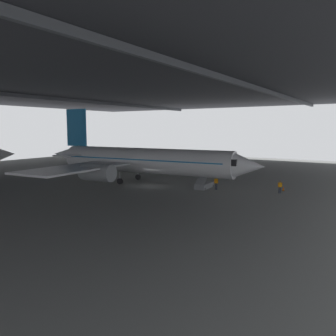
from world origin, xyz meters
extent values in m
plane|color=slate|center=(0.00, 0.00, 0.00)|extent=(110.00, 110.00, 0.00)
cube|color=#38383D|center=(0.00, 13.75, 15.49)|extent=(121.00, 99.00, 1.20)
cube|color=#4C4F54|center=(0.00, -11.00, 14.49)|extent=(115.50, 0.50, 0.70)
cube|color=#4C4F54|center=(0.00, 30.25, 14.49)|extent=(115.50, 0.50, 0.70)
cylinder|color=white|center=(0.92, 2.34, 3.49)|extent=(6.36, 28.47, 3.79)
cone|color=white|center=(2.37, -13.42, 3.49)|extent=(4.11, 4.87, 3.71)
cube|color=black|center=(2.15, -11.04, 3.97)|extent=(3.45, 2.94, 0.83)
cone|color=white|center=(-0.53, 18.09, 3.87)|extent=(3.76, 6.33, 3.22)
cube|color=#1972B2|center=(-0.31, 15.71, 8.49)|extent=(0.62, 4.14, 6.20)
cube|color=white|center=(2.42, 14.93, 4.06)|extent=(5.08, 3.53, 0.16)
cube|color=white|center=(-2.86, 14.44, 4.06)|extent=(5.08, 3.53, 0.16)
cube|color=white|center=(10.27, 7.79, 3.12)|extent=(16.41, 8.31, 0.24)
cylinder|color=#9EA3A8|center=(8.57, 5.57, 2.45)|extent=(2.79, 5.12, 2.35)
cube|color=white|center=(-9.27, 5.99, 3.12)|extent=(16.41, 8.31, 0.24)
cylinder|color=#9EA3A8|center=(-7.19, 4.12, 2.45)|extent=(2.79, 5.12, 2.35)
cube|color=#1972B2|center=(0.92, 2.34, 3.78)|extent=(6.25, 26.42, 0.16)
cylinder|color=#9EA3A8|center=(1.79, -7.09, 1.25)|extent=(0.20, 0.20, 1.15)
cylinder|color=black|center=(1.79, -7.09, 0.45)|extent=(0.38, 0.92, 0.90)
cylinder|color=#9EA3A8|center=(3.15, 5.31, 1.25)|extent=(0.20, 0.20, 1.15)
cylinder|color=black|center=(3.15, 5.31, 0.45)|extent=(0.38, 0.92, 0.90)
cylinder|color=#9EA3A8|center=(-1.82, 4.85, 1.25)|extent=(0.20, 0.20, 1.15)
cylinder|color=black|center=(-1.82, 4.85, 0.45)|extent=(0.38, 0.92, 0.90)
cube|color=slate|center=(2.34, -7.21, 0.35)|extent=(3.97, 1.85, 0.70)
cube|color=slate|center=(2.34, -7.21, 2.19)|extent=(3.68, 1.62, 3.07)
cube|color=slate|center=(4.09, -7.05, 3.68)|extent=(1.21, 1.40, 0.12)
cylinder|color=black|center=(4.03, -6.46, 4.18)|extent=(0.06, 0.06, 1.00)
cylinder|color=black|center=(4.14, -7.65, 4.18)|extent=(0.06, 0.06, 1.00)
cylinder|color=black|center=(3.85, -6.37, 0.15)|extent=(0.31, 0.15, 0.30)
cylinder|color=black|center=(3.98, -7.77, 0.15)|extent=(0.31, 0.15, 0.30)
cylinder|color=black|center=(0.71, -6.66, 0.15)|extent=(0.31, 0.15, 0.30)
cylinder|color=black|center=(0.84, -8.06, 0.15)|extent=(0.31, 0.15, 0.30)
cylinder|color=#232838|center=(4.17, -17.27, 0.41)|extent=(0.14, 0.14, 0.83)
cylinder|color=#232838|center=(4.09, -17.11, 0.41)|extent=(0.14, 0.14, 0.83)
cube|color=orange|center=(4.13, -17.19, 1.12)|extent=(0.36, 0.42, 0.59)
cylinder|color=orange|center=(4.23, -17.40, 1.15)|extent=(0.09, 0.09, 0.56)
cylinder|color=orange|center=(4.03, -16.99, 1.15)|extent=(0.09, 0.09, 0.56)
sphere|color=#8C6647|center=(4.13, -17.19, 1.54)|extent=(0.22, 0.22, 0.22)
cylinder|color=#232838|center=(2.01, -9.28, 0.44)|extent=(0.14, 0.14, 0.88)
cylinder|color=#232838|center=(1.97, -9.11, 0.44)|extent=(0.14, 0.14, 0.88)
cube|color=orange|center=(1.99, -9.19, 1.20)|extent=(0.29, 0.40, 0.63)
cylinder|color=orange|center=(2.04, -9.42, 1.23)|extent=(0.09, 0.09, 0.59)
cylinder|color=orange|center=(1.94, -8.97, 1.23)|extent=(0.09, 0.09, 0.59)
sphere|color=#8C6647|center=(1.99, -9.19, 1.64)|extent=(0.24, 0.24, 0.24)
cone|color=white|center=(-3.69, 32.76, 3.45)|extent=(5.46, 5.00, 3.63)
cube|color=black|center=(6.19, -17.12, 0.02)|extent=(0.36, 0.36, 0.04)
cone|color=orange|center=(6.19, -17.12, 0.32)|extent=(0.30, 0.30, 0.56)
cube|color=yellow|center=(3.84, 14.95, 0.55)|extent=(1.37, 2.29, 0.70)
cylinder|color=black|center=(4.45, 14.20, 0.22)|extent=(0.21, 0.45, 0.44)
cylinder|color=black|center=(3.36, 14.11, 0.22)|extent=(0.21, 0.45, 0.44)
cylinder|color=black|center=(4.33, 15.79, 0.22)|extent=(0.21, 0.45, 0.44)
cylinder|color=black|center=(3.23, 15.71, 0.22)|extent=(0.21, 0.45, 0.44)
camera|label=1|loc=(-39.03, -28.33, 8.33)|focal=35.53mm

